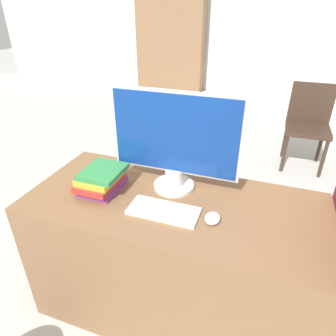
% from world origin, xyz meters
% --- Properties ---
extents(wall_back, '(12.00, 0.06, 2.80)m').
position_xyz_m(wall_back, '(0.00, 5.46, 1.40)').
color(wall_back, white).
rests_on(wall_back, ground_plane).
extents(desk, '(1.47, 0.66, 0.76)m').
position_xyz_m(desk, '(0.00, 0.33, 0.38)').
color(desk, brown).
rests_on(desk, ground_plane).
extents(monitor, '(0.65, 0.21, 0.51)m').
position_xyz_m(monitor, '(-0.04, 0.45, 1.03)').
color(monitor, silver).
rests_on(monitor, desk).
extents(keyboard, '(0.33, 0.15, 0.02)m').
position_xyz_m(keyboard, '(-0.02, 0.23, 0.77)').
color(keyboard, white).
rests_on(keyboard, desk).
extents(mouse, '(0.07, 0.09, 0.03)m').
position_xyz_m(mouse, '(0.21, 0.24, 0.78)').
color(mouse, white).
rests_on(mouse, desk).
extents(book_stack, '(0.20, 0.25, 0.12)m').
position_xyz_m(book_stack, '(-0.38, 0.30, 0.82)').
color(book_stack, '#7A3384').
rests_on(book_stack, desk).
extents(far_chair, '(0.44, 0.44, 0.89)m').
position_xyz_m(far_chair, '(0.77, 2.56, 0.51)').
color(far_chair, '#38281E').
rests_on(far_chair, ground_plane).
extents(bookshelf_far, '(1.34, 0.32, 2.09)m').
position_xyz_m(bookshelf_far, '(-1.73, 5.22, 1.04)').
color(bookshelf_far, '#846042').
rests_on(bookshelf_far, ground_plane).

